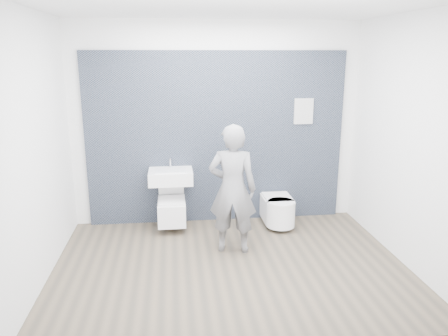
{
  "coord_description": "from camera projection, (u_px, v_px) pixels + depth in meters",
  "views": [
    {
      "loc": [
        -0.61,
        -4.52,
        2.35
      ],
      "look_at": [
        0.0,
        0.6,
        1.0
      ],
      "focal_mm": 35.0,
      "sensor_mm": 36.0,
      "label": 1
    }
  ],
  "objects": [
    {
      "name": "tile_wall",
      "position": [
        217.0,
        219.0,
        6.42
      ],
      "size": [
        3.6,
        0.06,
        2.4
      ],
      "primitive_type": "cube",
      "color": "black",
      "rests_on": "ground"
    },
    {
      "name": "ground",
      "position": [
        230.0,
        265.0,
        5.01
      ],
      "size": [
        4.0,
        4.0,
        0.0
      ],
      "primitive_type": "plane",
      "color": "brown",
      "rests_on": "ground"
    },
    {
      "name": "room_shell",
      "position": [
        231.0,
        114.0,
        4.57
      ],
      "size": [
        4.0,
        4.0,
        4.0
      ],
      "color": "white",
      "rests_on": "ground"
    },
    {
      "name": "toilet_rounded",
      "position": [
        278.0,
        210.0,
        6.1
      ],
      "size": [
        0.4,
        0.67,
        0.36
      ],
      "color": "white",
      "rests_on": "ground"
    },
    {
      "name": "washbasin",
      "position": [
        171.0,
        176.0,
        5.92
      ],
      "size": [
        0.59,
        0.44,
        0.44
      ],
      "color": "white",
      "rests_on": "ground"
    },
    {
      "name": "visitor",
      "position": [
        233.0,
        189.0,
        5.2
      ],
      "size": [
        0.64,
        0.49,
        1.58
      ],
      "primitive_type": "imported",
      "rotation": [
        0.0,
        0.0,
        2.93
      ],
      "color": "gray",
      "rests_on": "ground"
    },
    {
      "name": "info_placard",
      "position": [
        299.0,
        216.0,
        6.52
      ],
      "size": [
        0.27,
        0.03,
        0.36
      ],
      "primitive_type": "cube",
      "color": "white",
      "rests_on": "ground"
    },
    {
      "name": "toilet_square",
      "position": [
        172.0,
        209.0,
        5.99
      ],
      "size": [
        0.37,
        0.54,
        0.67
      ],
      "color": "white",
      "rests_on": "ground"
    }
  ]
}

